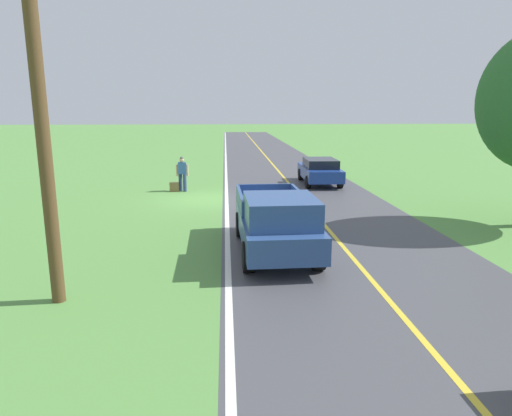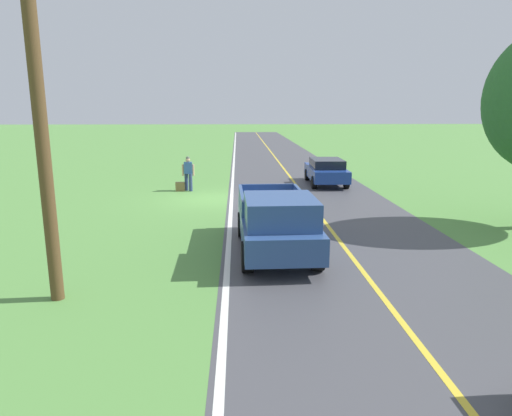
{
  "view_description": "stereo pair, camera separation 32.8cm",
  "coord_description": "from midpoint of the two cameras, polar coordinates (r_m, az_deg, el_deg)",
  "views": [
    {
      "loc": [
        -0.82,
        20.62,
        4.1
      ],
      "look_at": [
        -1.64,
        8.47,
        1.42
      ],
      "focal_mm": 31.91,
      "sensor_mm": 36.0,
      "label": 1
    },
    {
      "loc": [
        -1.15,
        20.64,
        4.1
      ],
      "look_at": [
        -1.64,
        8.47,
        1.42
      ],
      "focal_mm": 31.91,
      "sensor_mm": 36.0,
      "label": 2
    }
  ],
  "objects": [
    {
      "name": "ground_plane",
      "position": [
        21.06,
        -6.46,
        1.1
      ],
      "size": [
        200.0,
        200.0,
        0.0
      ],
      "primitive_type": "plane",
      "color": "#568E42"
    },
    {
      "name": "road_surface",
      "position": [
        21.3,
        5.28,
        1.26
      ],
      "size": [
        7.34,
        120.0,
        0.0
      ],
      "primitive_type": "cube",
      "color": "#47474C",
      "rests_on": "ground"
    },
    {
      "name": "lane_edge_line",
      "position": [
        21.03,
        -4.15,
        1.14
      ],
      "size": [
        0.16,
        117.6,
        0.0
      ],
      "primitive_type": "cube",
      "color": "silver",
      "rests_on": "ground"
    },
    {
      "name": "lane_centre_line",
      "position": [
        21.3,
        5.28,
        1.26
      ],
      "size": [
        0.14,
        117.6,
        0.0
      ],
      "primitive_type": "cube",
      "color": "gold",
      "rests_on": "ground"
    },
    {
      "name": "hitchhiker_walking",
      "position": [
        23.19,
        -9.63,
        4.5
      ],
      "size": [
        0.62,
        0.51,
        1.75
      ],
      "color": "navy",
      "rests_on": "ground"
    },
    {
      "name": "suitcase_carried",
      "position": [
        23.25,
        -10.6,
        2.61
      ],
      "size": [
        0.47,
        0.23,
        0.46
      ],
      "primitive_type": "cube",
      "rotation": [
        0.0,
        0.0,
        1.63
      ],
      "color": "brown",
      "rests_on": "ground"
    },
    {
      "name": "pickup_truck_passing",
      "position": [
        12.93,
        1.82,
        -1.63
      ],
      "size": [
        2.2,
        5.45,
        1.82
      ],
      "color": "#2D4C84",
      "rests_on": "ground"
    },
    {
      "name": "sedan_near_oncoming",
      "position": [
        25.29,
        7.63,
        4.69
      ],
      "size": [
        2.01,
        4.44,
        1.41
      ],
      "color": "navy",
      "rests_on": "ground"
    },
    {
      "name": "utility_pole_roadside",
      "position": [
        10.24,
        -26.4,
        12.36
      ],
      "size": [
        0.28,
        0.28,
        8.63
      ],
      "primitive_type": "cylinder",
      "color": "brown",
      "rests_on": "ground"
    }
  ]
}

